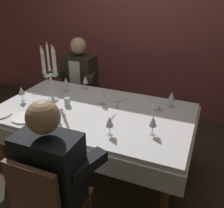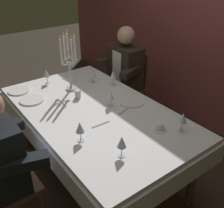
{
  "view_description": "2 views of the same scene",
  "coord_description": "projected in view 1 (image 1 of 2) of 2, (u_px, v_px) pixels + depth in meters",
  "views": [
    {
      "loc": [
        0.99,
        -1.9,
        1.84
      ],
      "look_at": [
        0.18,
        0.04,
        0.82
      ],
      "focal_mm": 39.33,
      "sensor_mm": 36.0,
      "label": 1
    },
    {
      "loc": [
        1.76,
        -1.12,
        1.97
      ],
      "look_at": [
        0.13,
        0.09,
        0.83
      ],
      "focal_mm": 42.9,
      "sensor_mm": 36.0,
      "label": 2
    }
  ],
  "objects": [
    {
      "name": "wine_glass_4",
      "position": [
        172.0,
        96.0,
        2.42
      ],
      "size": [
        0.07,
        0.07,
        0.16
      ],
      "color": "silver",
      "rests_on": "dining_table"
    },
    {
      "name": "candelabra",
      "position": [
        50.0,
        74.0,
        2.47
      ],
      "size": [
        0.19,
        0.19,
        0.62
      ],
      "color": "silver",
      "rests_on": "dining_table"
    },
    {
      "name": "wine_glass_0",
      "position": [
        110.0,
        122.0,
        1.96
      ],
      "size": [
        0.07,
        0.07,
        0.16
      ],
      "color": "silver",
      "rests_on": "dining_table"
    },
    {
      "name": "coffee_cup_0",
      "position": [
        156.0,
        107.0,
        2.39
      ],
      "size": [
        0.13,
        0.12,
        0.06
      ],
      "color": "white",
      "rests_on": "dining_table"
    },
    {
      "name": "fork_1",
      "position": [
        118.0,
        104.0,
        2.51
      ],
      "size": [
        0.07,
        0.17,
        0.01
      ],
      "primitive_type": "cube",
      "rotation": [
        0.0,
        0.0,
        1.86
      ],
      "color": "#B7B7BC",
      "rests_on": "dining_table"
    },
    {
      "name": "ground_plane",
      "position": [
        96.0,
        169.0,
        2.73
      ],
      "size": [
        12.0,
        12.0,
        0.0
      ],
      "primitive_type": "plane",
      "color": "#362D24"
    },
    {
      "name": "back_wall",
      "position": [
        144.0,
        23.0,
        3.51
      ],
      "size": [
        6.0,
        0.12,
        2.7
      ],
      "primitive_type": "cube",
      "color": "#914445",
      "rests_on": "ground_plane"
    },
    {
      "name": "fork_0",
      "position": [
        40.0,
        94.0,
        2.74
      ],
      "size": [
        0.17,
        0.04,
        0.01
      ],
      "primitive_type": "cube",
      "rotation": [
        0.0,
        0.0,
        0.13
      ],
      "color": "#B7B7BC",
      "rests_on": "dining_table"
    },
    {
      "name": "wine_glass_3",
      "position": [
        102.0,
        94.0,
        2.47
      ],
      "size": [
        0.07,
        0.07,
        0.16
      ],
      "color": "silver",
      "rests_on": "dining_table"
    },
    {
      "name": "dinner_plate_2",
      "position": [
        116.0,
        97.0,
        2.66
      ],
      "size": [
        0.24,
        0.24,
        0.01
      ],
      "primitive_type": "cylinder",
      "color": "white",
      "rests_on": "dining_table"
    },
    {
      "name": "wine_glass_2",
      "position": [
        85.0,
        80.0,
        2.84
      ],
      "size": [
        0.07,
        0.07,
        0.16
      ],
      "color": "silver",
      "rests_on": "dining_table"
    },
    {
      "name": "water_tumbler_0",
      "position": [
        67.0,
        102.0,
        2.48
      ],
      "size": [
        0.06,
        0.06,
        0.08
      ],
      "primitive_type": "cylinder",
      "color": "silver",
      "rests_on": "dining_table"
    },
    {
      "name": "dining_table",
      "position": [
        94.0,
        120.0,
        2.45
      ],
      "size": [
        1.94,
        1.14,
        0.74
      ],
      "color": "white",
      "rests_on": "ground_plane"
    },
    {
      "name": "fork_2",
      "position": [
        111.0,
        119.0,
        2.24
      ],
      "size": [
        0.02,
        0.17,
        0.01
      ],
      "primitive_type": "cube",
      "rotation": [
        0.0,
        0.0,
        1.54
      ],
      "color": "#B7B7BC",
      "rests_on": "dining_table"
    },
    {
      "name": "wine_glass_6",
      "position": [
        153.0,
        122.0,
        1.96
      ],
      "size": [
        0.07,
        0.07,
        0.16
      ],
      "color": "silver",
      "rests_on": "dining_table"
    },
    {
      "name": "dinner_plate_1",
      "position": [
        0.0,
        114.0,
        2.32
      ],
      "size": [
        0.22,
        0.22,
        0.01
      ],
      "primitive_type": "cylinder",
      "color": "white",
      "rests_on": "dining_table"
    },
    {
      "name": "dinner_plate_0",
      "position": [
        25.0,
        118.0,
        2.25
      ],
      "size": [
        0.23,
        0.23,
        0.01
      ],
      "primitive_type": "cylinder",
      "color": "white",
      "rests_on": "dining_table"
    },
    {
      "name": "wine_glass_1",
      "position": [
        66.0,
        82.0,
        2.78
      ],
      "size": [
        0.07,
        0.07,
        0.16
      ],
      "color": "silver",
      "rests_on": "dining_table"
    },
    {
      "name": "seated_diner_1",
      "position": [
        50.0,
        170.0,
        1.63
      ],
      "size": [
        0.63,
        0.48,
        1.24
      ],
      "color": "brown",
      "rests_on": "ground_plane"
    },
    {
      "name": "wine_glass_5",
      "position": [
        21.0,
        91.0,
        2.54
      ],
      "size": [
        0.07,
        0.07,
        0.16
      ],
      "color": "silver",
      "rests_on": "dining_table"
    },
    {
      "name": "seated_diner_0",
      "position": [
        80.0,
        75.0,
        3.36
      ],
      "size": [
        0.63,
        0.48,
        1.24
      ],
      "color": "brown",
      "rests_on": "ground_plane"
    }
  ]
}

